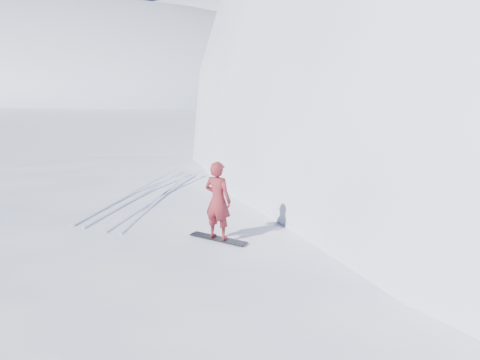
# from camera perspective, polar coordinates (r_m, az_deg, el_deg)

# --- Properties ---
(near_ridge) EXTENTS (36.00, 28.00, 4.80)m
(near_ridge) POSITION_cam_1_polar(r_m,az_deg,el_deg) (13.90, -8.90, -13.83)
(near_ridge) COLOR white
(near_ridge) RESTS_ON ground
(far_ridge_a) EXTENTS (120.00, 70.00, 28.00)m
(far_ridge_a) POSITION_cam_1_polar(r_m,az_deg,el_deg) (103.22, -21.71, 9.91)
(far_ridge_a) COLOR white
(far_ridge_a) RESTS_ON ground
(far_ridge_c) EXTENTS (140.00, 90.00, 36.00)m
(far_ridge_c) POSITION_cam_1_polar(r_m,az_deg,el_deg) (126.51, 5.79, 11.52)
(far_ridge_c) COLOR white
(far_ridge_c) RESTS_ON ground
(wind_bumps) EXTENTS (16.00, 14.40, 1.00)m
(wind_bumps) POSITION_cam_1_polar(r_m,az_deg,el_deg) (14.24, -16.26, -13.53)
(wind_bumps) COLOR white
(wind_bumps) RESTS_ON ground
(snowboard) EXTENTS (1.36, 0.30, 0.02)m
(snowboard) POSITION_cam_1_polar(r_m,az_deg,el_deg) (11.70, -2.33, -6.26)
(snowboard) COLOR black
(snowboard) RESTS_ON near_ridge
(snowboarder) EXTENTS (0.64, 0.43, 1.71)m
(snowboarder) POSITION_cam_1_polar(r_m,az_deg,el_deg) (11.42, -2.38, -2.19)
(snowboarder) COLOR maroon
(snowboarder) RESTS_ON snowboard
(board_tracks) EXTENTS (2.58, 5.90, 0.04)m
(board_tracks) POSITION_cam_1_polar(r_m,az_deg,el_deg) (15.18, -9.60, -1.50)
(board_tracks) COLOR silver
(board_tracks) RESTS_ON ground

